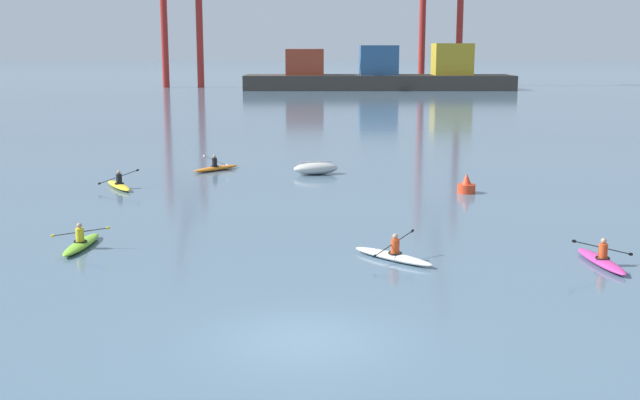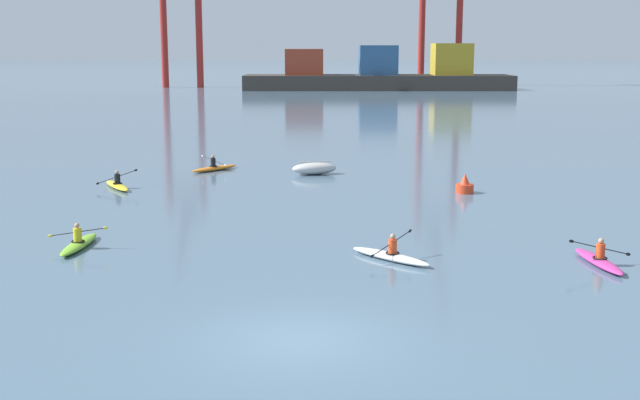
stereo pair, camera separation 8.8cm
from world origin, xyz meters
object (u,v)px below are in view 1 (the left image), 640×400
(container_barge, at_px, (377,74))
(channel_buoy, at_px, (463,186))
(kayak_yellow, at_px, (116,185))
(kayak_orange, at_px, (213,168))
(capsized_dinghy, at_px, (313,168))
(kayak_white, at_px, (390,255))
(kayak_magenta, at_px, (598,260))
(kayak_lime, at_px, (78,244))

(container_barge, bearing_deg, channel_buoy, -91.63)
(kayak_yellow, distance_m, kayak_orange, 7.40)
(container_barge, bearing_deg, kayak_yellow, -102.14)
(kayak_orange, bearing_deg, capsized_dinghy, -13.61)
(container_barge, height_order, kayak_white, container_barge)
(container_barge, xyz_separation_m, kayak_orange, (-16.35, -89.93, -2.40))
(container_barge, height_order, capsized_dinghy, container_barge)
(kayak_yellow, distance_m, kayak_magenta, 24.96)
(channel_buoy, height_order, kayak_magenta, channel_buoy)
(capsized_dinghy, xyz_separation_m, kayak_magenta, (9.76, -19.50, -0.18))
(kayak_yellow, bearing_deg, container_barge, 77.86)
(kayak_white, xyz_separation_m, kayak_orange, (-8.73, 20.32, 0.00))
(kayak_yellow, bearing_deg, capsized_dinghy, 24.09)
(container_barge, relative_size, kayak_white, 15.85)
(kayak_yellow, relative_size, kayak_magenta, 0.94)
(container_barge, distance_m, kayak_orange, 91.43)
(channel_buoy, distance_m, kayak_magenta, 13.71)
(kayak_magenta, bearing_deg, kayak_orange, 126.90)
(kayak_yellow, height_order, kayak_magenta, same)
(kayak_magenta, bearing_deg, kayak_lime, 172.72)
(capsized_dinghy, distance_m, kayak_white, 19.08)
(capsized_dinghy, height_order, kayak_yellow, kayak_yellow)
(capsized_dinghy, relative_size, kayak_lime, 0.81)
(capsized_dinghy, height_order, kayak_orange, kayak_orange)
(kayak_lime, height_order, kayak_white, same)
(container_barge, bearing_deg, kayak_white, -93.96)
(capsized_dinghy, xyz_separation_m, kayak_yellow, (-10.25, -4.58, -0.18))
(channel_buoy, bearing_deg, kayak_yellow, 175.60)
(capsized_dinghy, bearing_deg, kayak_white, -81.66)
(container_barge, relative_size, kayak_magenta, 13.09)
(container_barge, bearing_deg, kayak_magenta, -90.32)
(kayak_lime, xyz_separation_m, kayak_orange, (2.57, 18.61, -0.00))
(kayak_orange, bearing_deg, kayak_yellow, -125.43)
(container_barge, distance_m, capsized_dinghy, 91.99)
(container_barge, distance_m, channel_buoy, 97.39)
(capsized_dinghy, xyz_separation_m, kayak_lime, (-8.53, -17.17, -0.18))
(capsized_dinghy, xyz_separation_m, kayak_white, (2.77, -18.88, -0.18))
(container_barge, height_order, channel_buoy, container_barge)
(kayak_lime, bearing_deg, kayak_yellow, 97.77)
(container_barge, height_order, kayak_orange, container_barge)
(container_barge, bearing_deg, capsized_dinghy, -96.49)
(kayak_white, bearing_deg, kayak_magenta, -5.10)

